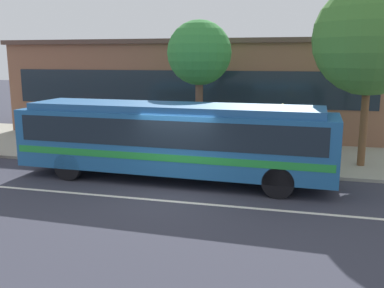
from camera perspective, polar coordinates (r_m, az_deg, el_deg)
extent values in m
plane|color=#333440|center=(14.03, -2.48, -6.47)|extent=(120.00, 120.00, 0.00)
cube|color=gray|center=(20.45, 3.12, -0.61)|extent=(60.00, 8.00, 0.12)
cube|color=silver|center=(13.30, -3.49, -7.47)|extent=(56.00, 0.16, 0.01)
cube|color=#215C96|center=(15.20, -2.54, 0.53)|extent=(11.16, 2.71, 2.03)
cube|color=#255A92|center=(15.03, -2.58, 4.79)|extent=(10.26, 2.40, 0.24)
cube|color=#19232D|center=(15.13, -2.55, 2.05)|extent=(10.49, 2.71, 0.89)
cube|color=green|center=(15.27, -2.53, -0.81)|extent=(10.94, 2.73, 0.24)
cube|color=#19232D|center=(14.37, 18.71, 0.96)|extent=(0.18, 2.12, 0.98)
cylinder|color=black|center=(15.70, 11.94, -2.87)|extent=(1.01, 0.31, 1.00)
cylinder|color=black|center=(13.66, 11.27, -4.98)|extent=(1.01, 0.31, 1.00)
cylinder|color=black|center=(17.75, -12.34, -1.25)|extent=(1.01, 0.31, 1.00)
cylinder|color=black|center=(15.96, -15.94, -2.83)|extent=(1.01, 0.31, 1.00)
cylinder|color=navy|center=(16.78, 6.92, -1.72)|extent=(0.14, 0.14, 0.80)
cylinder|color=navy|center=(16.86, 6.44, -1.65)|extent=(0.14, 0.14, 0.80)
cylinder|color=#44474E|center=(16.68, 6.73, 0.59)|extent=(0.44, 0.44, 0.56)
sphere|color=tan|center=(16.61, 6.76, 1.91)|extent=(0.22, 0.22, 0.22)
cylinder|color=#706D53|center=(19.61, -11.59, 0.15)|extent=(0.14, 0.14, 0.88)
cylinder|color=#706D53|center=(19.47, -11.42, 0.07)|extent=(0.14, 0.14, 0.88)
cylinder|color=#414152|center=(19.41, -11.59, 2.27)|extent=(0.48, 0.48, 0.61)
sphere|color=#DD877A|center=(19.35, -11.64, 3.48)|extent=(0.22, 0.22, 0.22)
cylinder|color=#29264C|center=(17.05, -1.38, -1.33)|extent=(0.14, 0.14, 0.86)
cylinder|color=#29264C|center=(17.20, -1.25, -1.21)|extent=(0.14, 0.14, 0.86)
cylinder|color=#429149|center=(16.98, -1.33, 1.20)|extent=(0.35, 0.35, 0.64)
sphere|color=#D5A98F|center=(16.91, -1.33, 2.61)|extent=(0.20, 0.20, 0.20)
cylinder|color=gray|center=(16.52, 11.53, 0.75)|extent=(0.08, 0.08, 2.39)
cube|color=yellow|center=(16.38, 11.67, 4.18)|extent=(0.13, 0.44, 0.56)
cylinder|color=brown|center=(19.48, 0.95, 4.02)|extent=(0.34, 0.34, 3.38)
sphere|color=#35853A|center=(19.32, 0.97, 11.93)|extent=(2.82, 2.82, 2.82)
cylinder|color=brown|center=(17.99, 21.67, 2.60)|extent=(0.29, 0.29, 3.37)
sphere|color=#427A31|center=(17.83, 22.42, 12.71)|extent=(4.24, 4.24, 4.24)
cube|color=brown|center=(26.62, 1.34, 7.46)|extent=(20.55, 8.77, 4.98)
cube|color=#19232D|center=(22.35, -1.25, 7.36)|extent=(18.90, 0.04, 1.79)
cube|color=brown|center=(26.57, 1.37, 13.08)|extent=(20.95, 9.17, 0.24)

